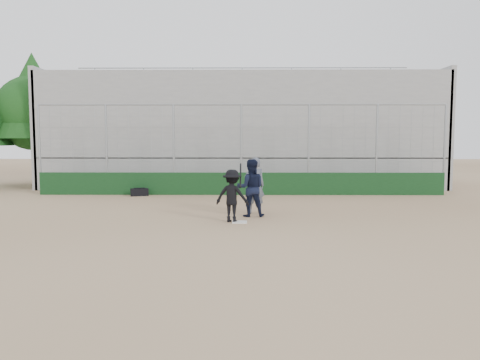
{
  "coord_description": "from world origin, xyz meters",
  "views": [
    {
      "loc": [
        0.14,
        -13.78,
        2.48
      ],
      "look_at": [
        0.0,
        1.4,
        1.15
      ],
      "focal_mm": 35.0,
      "sensor_mm": 36.0,
      "label": 1
    }
  ],
  "objects_px": {
    "umpire": "(255,188)",
    "catcher_crouched": "(251,198)",
    "batter_at_plate": "(232,196)",
    "equipment_bag": "(139,192)"
  },
  "relations": [
    {
      "from": "batter_at_plate",
      "to": "umpire",
      "type": "distance_m",
      "value": 1.76
    },
    {
      "from": "catcher_crouched",
      "to": "umpire",
      "type": "distance_m",
      "value": 0.71
    },
    {
      "from": "batter_at_plate",
      "to": "equipment_bag",
      "type": "relative_size",
      "value": 2.14
    },
    {
      "from": "batter_at_plate",
      "to": "catcher_crouched",
      "type": "distance_m",
      "value": 1.12
    },
    {
      "from": "umpire",
      "to": "catcher_crouched",
      "type": "bearing_deg",
      "value": 64.82
    },
    {
      "from": "catcher_crouched",
      "to": "equipment_bag",
      "type": "height_order",
      "value": "catcher_crouched"
    },
    {
      "from": "batter_at_plate",
      "to": "equipment_bag",
      "type": "bearing_deg",
      "value": 123.45
    },
    {
      "from": "catcher_crouched",
      "to": "umpire",
      "type": "xyz_separation_m",
      "value": [
        0.14,
        0.66,
        0.23
      ]
    },
    {
      "from": "catcher_crouched",
      "to": "equipment_bag",
      "type": "relative_size",
      "value": 1.51
    },
    {
      "from": "batter_at_plate",
      "to": "umpire",
      "type": "relative_size",
      "value": 1.04
    }
  ]
}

